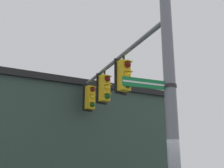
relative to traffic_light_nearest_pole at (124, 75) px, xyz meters
name	(u,v)px	position (x,y,z in m)	size (l,w,h in m)	color
signal_pole	(171,110)	(0.85, 2.45, -1.61)	(0.29, 0.29, 6.37)	slate
mast_arm	(115,61)	(-0.23, -0.70, 0.77)	(0.15, 0.15, 6.67)	slate
traffic_light_nearest_pole	(124,75)	(0.00, 0.00, 0.00)	(0.54, 0.49, 1.31)	black
traffic_light_mid_inner	(105,88)	(-0.59, -1.72, 0.00)	(0.54, 0.49, 1.31)	black
traffic_light_mid_outer	(90,97)	(-1.18, -3.43, 0.00)	(0.54, 0.49, 1.31)	black
street_name_sign	(158,85)	(1.17, 2.35, -1.02)	(1.37, 0.59, 0.22)	#147238
storefront_building	(44,145)	(-1.53, -8.16, -1.88)	(14.12, 11.25, 5.80)	#33473D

